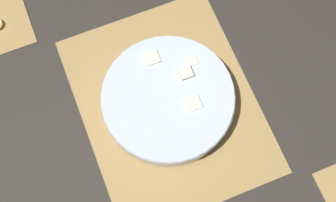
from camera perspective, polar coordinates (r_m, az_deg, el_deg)
The scene contains 3 objects.
ground_plane at distance 1.02m, azimuth 0.00°, elevation -0.50°, with size 6.00×6.00×0.00m, color #2D2823.
bamboo_mat_center at distance 1.01m, azimuth 0.00°, elevation -0.45°, with size 0.47×0.37×0.01m.
fruit_salad_bowl at distance 0.98m, azimuth -0.00°, elevation 0.22°, with size 0.28×0.28×0.07m.
Camera 1 is at (0.30, -0.12, 0.97)m, focal length 50.00 mm.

